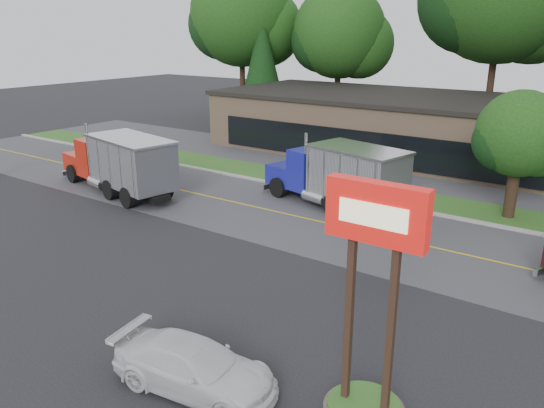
{
  "coord_description": "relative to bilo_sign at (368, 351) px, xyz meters",
  "views": [
    {
      "loc": [
        14.62,
        -12.13,
        8.86
      ],
      "look_at": [
        2.3,
        5.46,
        1.8
      ],
      "focal_mm": 35.0,
      "sensor_mm": 36.0,
      "label": 1
    }
  ],
  "objects": [
    {
      "name": "ground",
      "position": [
        -10.5,
        2.5,
        -2.02
      ],
      "size": [
        140.0,
        140.0,
        0.0
      ],
      "primitive_type": "plane",
      "color": "#2B2B2F",
      "rests_on": "ground"
    },
    {
      "name": "road",
      "position": [
        -10.5,
        11.5,
        -2.02
      ],
      "size": [
        60.0,
        8.0,
        0.02
      ],
      "primitive_type": "cube",
      "color": "#5B5B60",
      "rests_on": "ground"
    },
    {
      "name": "center_line",
      "position": [
        -10.5,
        11.5,
        -2.02
      ],
      "size": [
        60.0,
        0.12,
        0.01
      ],
      "primitive_type": "cube",
      "color": "gold",
      "rests_on": "ground"
    },
    {
      "name": "curb",
      "position": [
        -10.5,
        15.7,
        -2.02
      ],
      "size": [
        60.0,
        0.3,
        0.12
      ],
      "primitive_type": "cube",
      "color": "#9E9E99",
      "rests_on": "ground"
    },
    {
      "name": "grass_verge",
      "position": [
        -10.5,
        17.5,
        -2.02
      ],
      "size": [
        60.0,
        3.4,
        0.03
      ],
      "primitive_type": "cube",
      "color": "#22541D",
      "rests_on": "ground"
    },
    {
      "name": "far_parking",
      "position": [
        -10.5,
        22.5,
        -2.02
      ],
      "size": [
        60.0,
        7.0,
        0.02
      ],
      "primitive_type": "cube",
      "color": "#5B5B60",
      "rests_on": "ground"
    },
    {
      "name": "strip_mall",
      "position": [
        -8.5,
        28.5,
        -0.02
      ],
      "size": [
        32.0,
        12.0,
        4.0
      ],
      "primitive_type": "cube",
      "color": "tan",
      "rests_on": "ground"
    },
    {
      "name": "bilo_sign",
      "position": [
        0.0,
        0.0,
        0.0
      ],
      "size": [
        2.2,
        1.9,
        5.95
      ],
      "color": "#6B6054",
      "rests_on": "ground"
    },
    {
      "name": "tree_far_a",
      "position": [
        -30.34,
        34.63,
        7.83
      ],
      "size": [
        10.82,
        10.18,
        15.43
      ],
      "color": "#382619",
      "rests_on": "ground"
    },
    {
      "name": "tree_far_b",
      "position": [
        -20.36,
        36.61,
        6.29
      ],
      "size": [
        9.13,
        8.59,
        13.02
      ],
      "color": "#382619",
      "rests_on": "ground"
    },
    {
      "name": "evergreen_left",
      "position": [
        -26.5,
        32.5,
        3.87
      ],
      "size": [
        4.72,
        4.72,
        10.73
      ],
      "color": "#382619",
      "rests_on": "ground"
    },
    {
      "name": "tree_verge",
      "position": [
        -0.43,
        17.55,
        1.96
      ],
      "size": [
        4.39,
        4.13,
        6.27
      ],
      "color": "#382619",
      "rests_on": "ground"
    },
    {
      "name": "dump_truck_red",
      "position": [
        -19.52,
        9.26,
        -0.21
      ],
      "size": [
        9.69,
        4.35,
        3.36
      ],
      "rotation": [
        0.0,
        0.0,
        2.94
      ],
      "color": "black",
      "rests_on": "ground"
    },
    {
      "name": "dump_truck_blue",
      "position": [
        -8.11,
        13.95,
        -0.22
      ],
      "size": [
        8.51,
        4.37,
        3.36
      ],
      "rotation": [
        0.0,
        0.0,
        2.9
      ],
      "color": "black",
      "rests_on": "ground"
    },
    {
      "name": "rally_car",
      "position": [
        -4.16,
        -1.27,
        -1.37
      ],
      "size": [
        4.71,
        2.47,
        1.3
      ],
      "primitive_type": "imported",
      "rotation": [
        0.0,
        0.0,
        1.72
      ],
      "color": "silver",
      "rests_on": "ground"
    }
  ]
}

